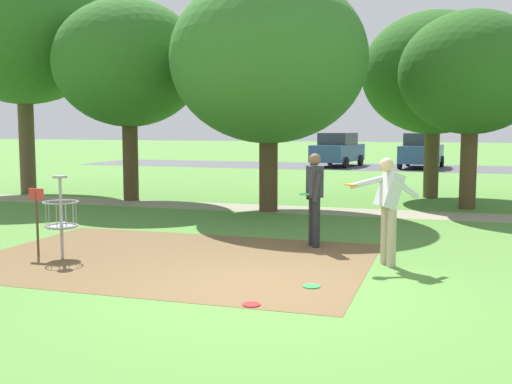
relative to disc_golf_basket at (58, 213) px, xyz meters
The scene contains 16 objects.
ground_plane 3.98m from the disc_golf_basket, 11.69° to the right, with size 160.00×160.00×0.00m, color #518438.
dirt_tee_pad 2.04m from the disc_golf_basket, 14.88° to the left, with size 6.46×4.59×0.01m, color brown.
disc_golf_basket is the anchor object (origin of this frame).
player_foreground_watching 5.40m from the disc_golf_basket, 11.55° to the left, with size 1.15×0.54×1.71m.
player_throwing 4.47m from the disc_golf_basket, 30.10° to the left, with size 0.45×0.49×1.71m.
frisbee_near_basket 4.31m from the disc_golf_basket, 23.00° to the right, with size 0.23×0.23×0.02m, color red.
frisbee_mid_grass 4.53m from the disc_golf_basket, ahead, with size 0.24×0.24×0.02m, color green.
tree_near_left 7.48m from the disc_golf_basket, 75.19° to the left, with size 5.05×5.05×6.04m.
tree_near_right 8.77m from the disc_golf_basket, 110.45° to the left, with size 4.36×4.36×5.89m.
tree_mid_left 11.76m from the disc_golf_basket, 130.15° to the left, with size 5.46×5.46×7.55m.
tree_mid_right 12.72m from the disc_golf_basket, 62.57° to the left, with size 4.36×4.36×5.66m.
tree_far_right 11.23m from the disc_golf_basket, 51.98° to the left, with size 3.79×3.79×5.21m.
parking_lot_strip 25.18m from the disc_golf_basket, 81.26° to the left, with size 36.00×6.00×0.01m, color #4C4C51.
parked_car_leftmost 24.84m from the disc_golf_basket, 89.08° to the left, with size 2.47×4.43×1.84m.
parked_car_center_left 25.32m from the disc_golf_basket, 78.96° to the left, with size 2.30×4.36×1.84m.
gravel_path 8.01m from the disc_golf_basket, 61.33° to the left, with size 40.00×1.48×0.00m, color gray.
Camera 1 is at (2.33, -7.88, 2.20)m, focal length 43.08 mm.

